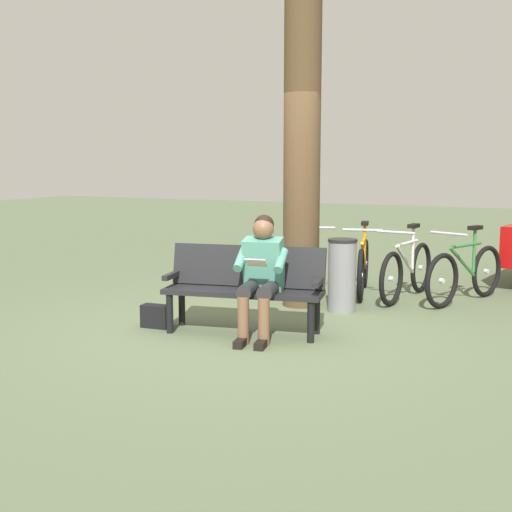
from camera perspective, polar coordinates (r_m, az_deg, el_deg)
name	(u,v)px	position (r m, az deg, el deg)	size (l,w,h in m)	color
ground_plane	(249,329)	(6.97, -0.62, -6.23)	(40.00, 40.00, 0.00)	#566647
bench	(245,282)	(6.77, -0.93, -2.27)	(1.66, 0.78, 0.87)	black
person_reading	(261,270)	(6.53, 0.44, -1.24)	(0.54, 0.81, 1.20)	#4C8C7A
handbag	(156,316)	(7.08, -8.52, -5.09)	(0.30, 0.14, 0.24)	black
tree_trunk	(302,142)	(7.94, 3.94, 9.63)	(0.43, 0.43, 3.88)	#4C3823
litter_bin	(342,275)	(7.75, 7.34, -1.64)	(0.34, 0.34, 0.84)	slate
bicycle_purple	(465,273)	(8.58, 17.39, -1.43)	(0.73, 1.58, 0.94)	black
bicycle_orange	(407,271)	(8.61, 12.73, -1.22)	(0.48, 1.67, 0.94)	black
bicycle_blue	(363,267)	(8.83, 9.11, -0.90)	(0.56, 1.65, 0.94)	black
bicycle_black	(314,263)	(9.04, 4.99, -0.61)	(0.73, 1.58, 0.94)	black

